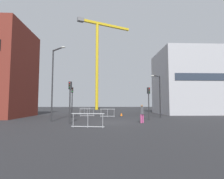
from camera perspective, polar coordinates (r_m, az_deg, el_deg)
ground at (r=17.07m, az=0.55°, el=-10.58°), size 160.00×160.00×0.00m
office_block at (r=34.54m, az=24.18°, el=2.03°), size 11.61×9.73×11.04m
construction_crane at (r=54.71m, az=-4.52°, el=12.01°), size 16.13×7.73×26.89m
streetlamp_tall at (r=18.73m, az=-18.28°, el=3.54°), size 1.61×1.46×7.31m
streetlamp_short at (r=23.08m, az=14.86°, el=-0.75°), size 1.47×1.15×5.33m
traffic_light_island at (r=19.98m, az=11.78°, el=-2.63°), size 0.31×0.39×3.59m
traffic_light_verge at (r=23.18m, az=-12.77°, el=-2.42°), size 0.26×0.38×3.88m
traffic_light_near at (r=16.36m, az=-13.43°, el=-1.77°), size 0.28×0.39×3.78m
pedestrian_walking at (r=16.76m, az=9.66°, el=-7.28°), size 0.34×0.34×1.68m
safety_barrier_front at (r=23.83m, az=-1.46°, el=-7.52°), size 1.96×0.26×1.08m
safety_barrier_mid_span at (r=25.12m, az=-8.01°, el=-7.33°), size 1.99×0.14×1.08m
safety_barrier_left_run at (r=13.32m, az=-7.82°, el=-9.80°), size 2.46×0.42×1.08m
safety_barrier_rear at (r=29.64m, az=-8.85°, el=-6.89°), size 1.80×0.28×1.08m
traffic_cone_striped at (r=25.61m, az=3.04°, el=-8.09°), size 0.47×0.47×0.47m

